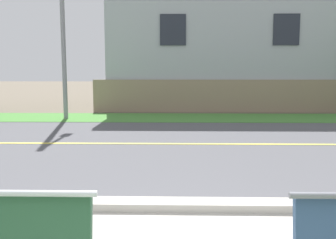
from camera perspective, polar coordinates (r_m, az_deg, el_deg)
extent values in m
plane|color=#665B4C|center=(10.05, 1.82, -2.25)|extent=(140.00, 140.00, 0.00)
cube|color=#ADA89E|center=(4.55, 2.45, -13.28)|extent=(44.00, 0.30, 0.11)
cube|color=#515156|center=(8.57, 1.91, -3.87)|extent=(52.00, 8.00, 0.01)
cube|color=#E0CC4C|center=(8.57, 1.91, -3.83)|extent=(48.00, 0.14, 0.01)
cube|color=#478438|center=(13.69, 1.69, 0.30)|extent=(48.00, 2.80, 0.02)
cylinder|color=gray|center=(13.97, -16.25, 15.73)|extent=(0.16, 0.16, 7.58)
cube|color=gray|center=(16.03, 11.81, 3.64)|extent=(13.00, 0.36, 1.40)
cube|color=#A3ADB2|center=(19.12, 8.19, 11.70)|extent=(10.61, 6.40, 6.36)
cube|color=#232833|center=(15.81, 0.78, 13.90)|extent=(1.10, 0.06, 1.30)
cube|color=#232833|center=(16.47, 18.09, 13.28)|extent=(1.10, 0.06, 1.30)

